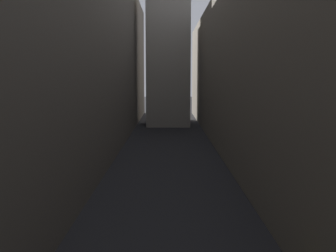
% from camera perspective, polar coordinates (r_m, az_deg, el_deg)
% --- Properties ---
extents(ground_plane, '(264.00, 264.00, 0.00)m').
position_cam_1_polar(ground_plane, '(39.81, -0.08, -5.32)').
color(ground_plane, '#232326').
extents(building_block_left, '(10.30, 108.00, 22.60)m').
position_cam_1_polar(building_block_left, '(42.36, -14.90, 10.56)').
color(building_block_left, '#60594F').
rests_on(building_block_left, ground).
extents(building_block_right, '(12.93, 108.00, 18.29)m').
position_cam_1_polar(building_block_right, '(42.64, 16.36, 7.59)').
color(building_block_right, '#756B5B').
rests_on(building_block_right, ground).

